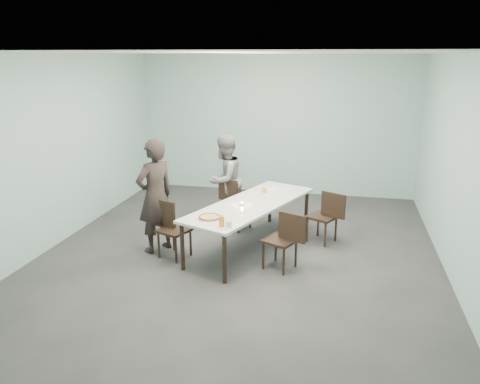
% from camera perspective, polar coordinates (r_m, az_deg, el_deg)
% --- Properties ---
extents(ground, '(7.00, 7.00, 0.00)m').
position_cam_1_polar(ground, '(7.39, 0.11, -7.33)').
color(ground, '#333335').
rests_on(ground, ground).
extents(room_shell, '(6.02, 7.02, 3.01)m').
position_cam_1_polar(room_shell, '(6.83, 0.12, 8.42)').
color(room_shell, '#9EC7C5').
rests_on(room_shell, ground).
extents(table, '(1.79, 2.75, 0.75)m').
position_cam_1_polar(table, '(7.32, 1.34, -1.77)').
color(table, white).
rests_on(table, ground).
extents(chair_near_left, '(0.65, 0.54, 0.87)m').
position_cam_1_polar(chair_near_left, '(7.17, -8.53, -3.97)').
color(chair_near_left, black).
rests_on(chair_near_left, ground).
extents(chair_far_left, '(0.65, 0.56, 0.87)m').
position_cam_1_polar(chair_far_left, '(8.26, -0.85, -1.03)').
color(chair_far_left, black).
rests_on(chair_far_left, ground).
extents(chair_near_right, '(0.65, 0.55, 0.87)m').
position_cam_1_polar(chair_near_right, '(6.66, 5.50, -5.47)').
color(chair_near_right, black).
rests_on(chair_near_right, ground).
extents(chair_far_right, '(0.65, 0.57, 0.87)m').
position_cam_1_polar(chair_far_right, '(7.70, 10.52, -2.61)').
color(chair_far_right, black).
rests_on(chair_far_right, ground).
extents(diner_near, '(0.71, 0.78, 1.78)m').
position_cam_1_polar(diner_near, '(7.28, -10.29, -0.49)').
color(diner_near, black).
rests_on(diner_near, ground).
extents(diner_far, '(0.86, 0.95, 1.62)m').
position_cam_1_polar(diner_far, '(8.43, -1.88, 1.49)').
color(diner_far, gray).
rests_on(diner_far, ground).
extents(pizza, '(0.34, 0.34, 0.04)m').
position_cam_1_polar(pizza, '(6.62, -3.73, -3.09)').
color(pizza, white).
rests_on(pizza, table).
extents(side_plate, '(0.18, 0.18, 0.01)m').
position_cam_1_polar(side_plate, '(6.90, -0.04, -2.34)').
color(side_plate, white).
rests_on(side_plate, table).
extents(beer_glass, '(0.08, 0.08, 0.15)m').
position_cam_1_polar(beer_glass, '(6.28, -2.25, -3.59)').
color(beer_glass, orange).
rests_on(beer_glass, table).
extents(water_tumbler, '(0.08, 0.08, 0.09)m').
position_cam_1_polar(water_tumbler, '(6.27, -1.36, -3.93)').
color(water_tumbler, silver).
rests_on(water_tumbler, table).
extents(tealight, '(0.06, 0.06, 0.05)m').
position_cam_1_polar(tealight, '(7.18, 0.22, -1.46)').
color(tealight, silver).
rests_on(tealight, table).
extents(amber_tumbler, '(0.07, 0.07, 0.08)m').
position_cam_1_polar(amber_tumbler, '(7.85, 2.95, 0.21)').
color(amber_tumbler, orange).
rests_on(amber_tumbler, table).
extents(menu, '(0.36, 0.31, 0.01)m').
position_cam_1_polar(menu, '(8.06, 3.83, 0.36)').
color(menu, silver).
rests_on(menu, table).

